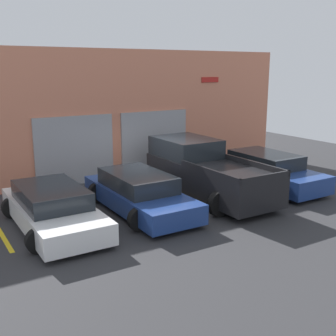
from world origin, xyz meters
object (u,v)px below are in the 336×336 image
object	(u,v)px
sedan_side	(139,193)
sedan_white	(53,208)
van_right	(267,171)
pickup_truck	(204,171)

from	to	relation	value
sedan_side	sedan_white	bearing A→B (deg)	-179.98
van_right	sedan_side	bearing A→B (deg)	179.97
pickup_truck	sedan_side	size ratio (longest dim) A/B	1.12
pickup_truck	sedan_white	bearing A→B (deg)	-177.25
sedan_side	van_right	size ratio (longest dim) A/B	1.02
sedan_side	van_right	world-z (taller)	van_right
sedan_white	pickup_truck	bearing A→B (deg)	2.75
pickup_truck	sedan_white	world-z (taller)	pickup_truck
van_right	pickup_truck	bearing A→B (deg)	174.47
sedan_white	van_right	distance (m)	8.01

